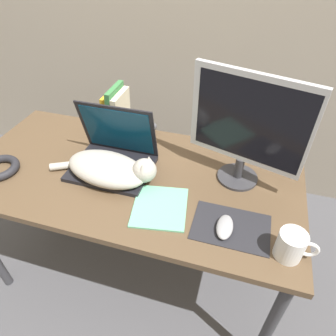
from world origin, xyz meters
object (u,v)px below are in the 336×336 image
at_px(laptop, 114,156).
at_px(webcam, 153,127).
at_px(mug, 291,246).
at_px(book_row, 116,114).
at_px(computer_mouse, 225,227).
at_px(notepad, 160,207).
at_px(external_monitor, 247,127).
at_px(cat, 110,169).

distance_m(laptop, webcam, 0.30).
bearing_deg(mug, webcam, 139.94).
relative_size(book_row, mug, 1.94).
xyz_separation_m(laptop, mug, (0.73, -0.26, -0.00)).
height_order(book_row, webcam, book_row).
height_order(computer_mouse, notepad, computer_mouse).
xyz_separation_m(external_monitor, notepad, (-0.26, -0.25, -0.25)).
relative_size(external_monitor, notepad, 1.86).
height_order(external_monitor, webcam, external_monitor).
relative_size(cat, book_row, 1.88).
bearing_deg(notepad, external_monitor, 44.11).
xyz_separation_m(notepad, webcam, (-0.19, 0.47, 0.04)).
bearing_deg(cat, external_monitor, 16.95).
bearing_deg(cat, notepad, -22.19).
xyz_separation_m(cat, computer_mouse, (0.49, -0.13, -0.04)).
distance_m(external_monitor, book_row, 0.65).
distance_m(cat, book_row, 0.34).
height_order(cat, computer_mouse, cat).
xyz_separation_m(cat, mug, (0.71, -0.18, -0.00)).
relative_size(laptop, notepad, 1.38).
bearing_deg(mug, computer_mouse, 168.74).
relative_size(cat, webcam, 7.26).
distance_m(computer_mouse, webcam, 0.66).
bearing_deg(laptop, computer_mouse, -22.76).
xyz_separation_m(laptop, webcam, (0.08, 0.28, -0.01)).
bearing_deg(book_row, notepad, -49.67).
bearing_deg(laptop, external_monitor, 7.67).
xyz_separation_m(webcam, mug, (0.65, -0.54, 0.01)).
height_order(cat, webcam, cat).
xyz_separation_m(cat, book_row, (-0.11, 0.32, 0.06)).
height_order(cat, book_row, book_row).
height_order(laptop, computer_mouse, laptop).
relative_size(book_row, webcam, 3.87).
relative_size(laptop, mug, 2.59).
bearing_deg(notepad, laptop, 145.83).
distance_m(book_row, notepad, 0.56).
bearing_deg(webcam, book_row, -164.23).
xyz_separation_m(laptop, book_row, (-0.09, 0.24, 0.06)).
distance_m(notepad, webcam, 0.50).
xyz_separation_m(cat, webcam, (0.06, 0.37, -0.01)).
distance_m(cat, webcam, 0.37).
distance_m(notepad, mug, 0.47).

